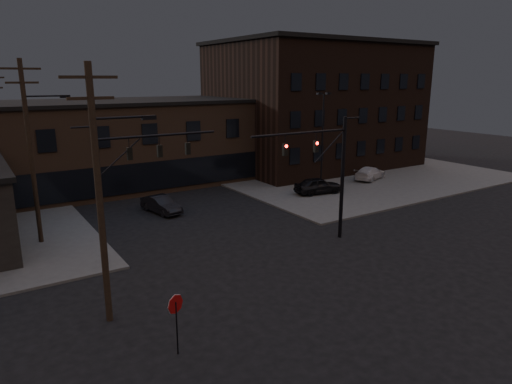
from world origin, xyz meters
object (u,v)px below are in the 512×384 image
Objects in this scene: traffic_signal_near at (330,167)px; parked_car_lot_a at (318,185)px; car_crossing at (161,204)px; traffic_signal_far at (123,177)px; parked_car_lot_b at (370,173)px; stop_sign at (176,310)px.

parked_car_lot_a is at bearing 52.38° from traffic_signal_near.
car_crossing is at bearing 119.50° from traffic_signal_near.
traffic_signal_far is 1.75× the size of parked_car_lot_b.
parked_car_lot_a is at bearing 37.70° from stop_sign.
parked_car_lot_b is at bearing 31.21° from stop_sign.
traffic_signal_far reaches higher than stop_sign.
traffic_signal_far is at bearing 85.36° from parked_car_lot_b.
traffic_signal_near is 19.70m from parked_car_lot_b.
stop_sign is 0.54× the size of parked_car_lot_b.
traffic_signal_near is 15.17m from stop_sign.
car_crossing is (-14.07, 2.43, -0.23)m from parked_car_lot_a.
stop_sign reaches higher than car_crossing.
stop_sign is at bearing 137.57° from parked_car_lot_a.
parked_car_lot_b is at bearing -69.11° from parked_car_lot_a.
traffic_signal_far is 10.55m from stop_sign.
traffic_signal_far is at bearing -133.83° from car_crossing.
parked_car_lot_b is (15.72, 11.13, -4.12)m from traffic_signal_near.
parked_car_lot_a is (19.39, 6.00, -4.12)m from traffic_signal_far.
traffic_signal_near is 1.83× the size of parked_car_lot_a.
traffic_signal_far reaches higher than parked_car_lot_a.
traffic_signal_near is at bearing 25.90° from stop_sign.
stop_sign is 34.02m from parked_car_lot_b.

